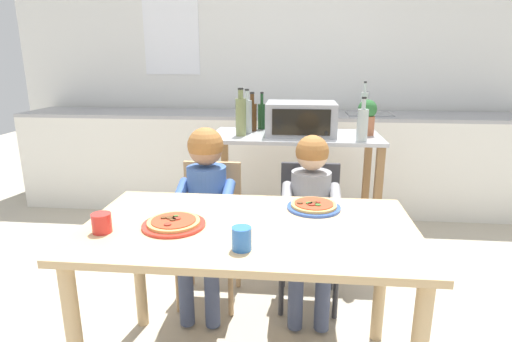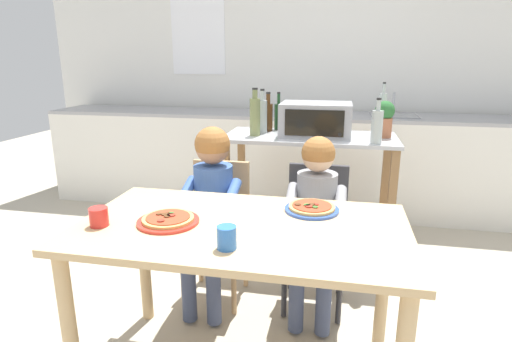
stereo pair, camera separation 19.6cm
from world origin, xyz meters
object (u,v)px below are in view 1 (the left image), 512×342
(bottle_clear_vinegar, at_px, (363,111))
(bottle_slim_sauce, at_px, (241,116))
(bottle_dark_olive_oil, at_px, (362,124))
(bottle_tall_green_wine, at_px, (262,115))
(pizza_plate_red_rimmed, at_px, (174,223))
(dining_chair_left, at_px, (210,222))
(potted_herb_plant, at_px, (367,116))
(kitchen_island_cart, at_px, (295,175))
(drinking_cup_red, at_px, (102,223))
(dining_chair_right, at_px, (309,224))
(pizza_plate_blue_rimmed, at_px, (314,206))
(drinking_cup_blue, at_px, (241,238))
(child_in_blue_striped_shirt, at_px, (205,197))
(bottle_squat_spirits, at_px, (252,116))
(toaster_oven, at_px, (301,119))
(child_in_grey_shirt, at_px, (311,205))
(bottle_brown_beer, at_px, (247,116))
(dining_table, at_px, (249,248))

(bottle_clear_vinegar, height_order, bottle_slim_sauce, bottle_clear_vinegar)
(bottle_dark_olive_oil, bearing_deg, bottle_tall_green_wine, 148.71)
(bottle_slim_sauce, distance_m, pizza_plate_red_rimmed, 1.29)
(dining_chair_left, bearing_deg, potted_herb_plant, 34.43)
(potted_herb_plant, bearing_deg, bottle_dark_olive_oil, -105.24)
(bottle_dark_olive_oil, relative_size, dining_chair_left, 0.35)
(kitchen_island_cart, relative_size, drinking_cup_red, 15.04)
(dining_chair_right, xyz_separation_m, pizza_plate_red_rimmed, (-0.58, -0.72, 0.28))
(bottle_slim_sauce, relative_size, pizza_plate_blue_rimmed, 1.33)
(potted_herb_plant, distance_m, drinking_cup_blue, 1.71)
(child_in_blue_striped_shirt, relative_size, pizza_plate_blue_rimmed, 4.21)
(pizza_plate_blue_rimmed, height_order, drinking_cup_red, drinking_cup_red)
(bottle_tall_green_wine, height_order, dining_chair_left, bottle_tall_green_wine)
(kitchen_island_cart, height_order, pizza_plate_red_rimmed, kitchen_island_cart)
(pizza_plate_blue_rimmed, bearing_deg, bottle_squat_spirits, 109.00)
(bottle_slim_sauce, distance_m, drinking_cup_blue, 1.47)
(pizza_plate_blue_rimmed, bearing_deg, bottle_clear_vinegar, 72.66)
(bottle_tall_green_wine, bearing_deg, kitchen_island_cart, -40.44)
(potted_herb_plant, xyz_separation_m, drinking_cup_blue, (-0.67, -1.55, -0.24))
(bottle_clear_vinegar, bearing_deg, kitchen_island_cart, -159.01)
(toaster_oven, height_order, dining_chair_right, toaster_oven)
(toaster_oven, bearing_deg, bottle_squat_spirits, 161.03)
(dining_chair_left, bearing_deg, pizza_plate_blue_rimmed, -36.92)
(bottle_slim_sauce, bearing_deg, bottle_squat_spirits, 74.58)
(pizza_plate_red_rimmed, bearing_deg, dining_chair_left, 89.99)
(bottle_tall_green_wine, relative_size, dining_chair_right, 0.34)
(child_in_grey_shirt, distance_m, pizza_plate_red_rimmed, 0.84)
(bottle_squat_spirits, distance_m, pizza_plate_blue_rimmed, 1.29)
(bottle_brown_beer, xyz_separation_m, bottle_tall_green_wine, (0.09, 0.18, -0.02))
(kitchen_island_cart, relative_size, dining_chair_left, 1.45)
(bottle_squat_spirits, height_order, potted_herb_plant, bottle_squat_spirits)
(bottle_slim_sauce, height_order, bottle_brown_beer, bottle_slim_sauce)
(dining_chair_right, distance_m, pizza_plate_red_rimmed, 0.97)
(dining_chair_left, xyz_separation_m, pizza_plate_red_rimmed, (-0.00, -0.70, 0.28))
(toaster_oven, bearing_deg, kitchen_island_cart, -167.44)
(child_in_blue_striped_shirt, bearing_deg, potted_herb_plant, 38.91)
(bottle_slim_sauce, distance_m, bottle_brown_beer, 0.12)
(bottle_dark_olive_oil, distance_m, child_in_blue_striped_shirt, 1.12)
(kitchen_island_cart, xyz_separation_m, bottle_dark_olive_oil, (0.42, -0.19, 0.41))
(child_in_grey_shirt, height_order, drinking_cup_blue, child_in_grey_shirt)
(bottle_dark_olive_oil, relative_size, child_in_blue_striped_shirt, 0.27)
(kitchen_island_cart, bearing_deg, child_in_grey_shirt, -82.77)
(bottle_tall_green_wine, relative_size, potted_herb_plant, 1.13)
(bottle_squat_spirits, bearing_deg, drinking_cup_red, -105.68)
(drinking_cup_blue, bearing_deg, child_in_grey_shirt, 70.54)
(pizza_plate_blue_rimmed, bearing_deg, bottle_dark_olive_oil, 69.24)
(dining_table, relative_size, dining_chair_right, 1.69)
(bottle_tall_green_wine, distance_m, drinking_cup_blue, 1.75)
(bottle_tall_green_wine, xyz_separation_m, child_in_blue_striped_shirt, (-0.23, -0.97, -0.32))
(toaster_oven, xyz_separation_m, dining_chair_left, (-0.52, -0.64, -0.53))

